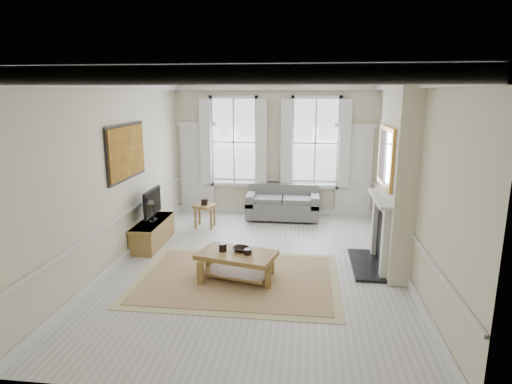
# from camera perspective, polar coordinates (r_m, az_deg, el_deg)

# --- Properties ---
(floor) EXTENTS (7.20, 7.20, 0.00)m
(floor) POSITION_cam_1_polar(r_m,az_deg,el_deg) (8.11, 0.33, -9.71)
(floor) COLOR #B7B5AD
(floor) RESTS_ON ground
(ceiling) EXTENTS (7.20, 7.20, 0.00)m
(ceiling) POSITION_cam_1_polar(r_m,az_deg,el_deg) (7.48, 0.37, 15.05)
(ceiling) COLOR white
(ceiling) RESTS_ON back_wall
(back_wall) EXTENTS (5.20, 0.00, 5.20)m
(back_wall) POSITION_cam_1_polar(r_m,az_deg,el_deg) (11.16, 2.45, 5.64)
(back_wall) COLOR beige
(back_wall) RESTS_ON floor
(left_wall) EXTENTS (0.00, 7.20, 7.20)m
(left_wall) POSITION_cam_1_polar(r_m,az_deg,el_deg) (8.32, -17.76, 2.46)
(left_wall) COLOR beige
(left_wall) RESTS_ON floor
(right_wall) EXTENTS (0.00, 7.20, 7.20)m
(right_wall) POSITION_cam_1_polar(r_m,az_deg,el_deg) (7.77, 19.77, 1.60)
(right_wall) COLOR beige
(right_wall) RESTS_ON floor
(window_left) EXTENTS (1.26, 0.20, 2.20)m
(window_left) POSITION_cam_1_polar(r_m,az_deg,el_deg) (11.21, -2.95, 6.70)
(window_left) COLOR #B2BCC6
(window_left) RESTS_ON back_wall
(window_right) EXTENTS (1.26, 0.20, 2.20)m
(window_right) POSITION_cam_1_polar(r_m,az_deg,el_deg) (11.05, 7.91, 6.50)
(window_right) COLOR #B2BCC6
(window_right) RESTS_ON back_wall
(door_left) EXTENTS (0.90, 0.08, 2.30)m
(door_left) POSITION_cam_1_polar(r_m,az_deg,el_deg) (11.54, -7.80, 3.01)
(door_left) COLOR silver
(door_left) RESTS_ON floor
(door_right) EXTENTS (0.90, 0.08, 2.30)m
(door_right) POSITION_cam_1_polar(r_m,az_deg,el_deg) (11.24, 12.90, 2.53)
(door_right) COLOR silver
(door_right) RESTS_ON floor
(painting) EXTENTS (0.05, 1.66, 1.06)m
(painting) POSITION_cam_1_polar(r_m,az_deg,el_deg) (8.52, -16.85, 5.15)
(painting) COLOR #AB7D1D
(painting) RESTS_ON left_wall
(chimney_breast) EXTENTS (0.35, 1.70, 3.38)m
(chimney_breast) POSITION_cam_1_polar(r_m,az_deg,el_deg) (7.93, 18.23, 1.93)
(chimney_breast) COLOR beige
(chimney_breast) RESTS_ON floor
(hearth) EXTENTS (0.55, 1.50, 0.05)m
(hearth) POSITION_cam_1_polar(r_m,az_deg,el_deg) (8.32, 14.49, -9.36)
(hearth) COLOR black
(hearth) RESTS_ON floor
(fireplace) EXTENTS (0.21, 1.45, 1.33)m
(fireplace) POSITION_cam_1_polar(r_m,az_deg,el_deg) (8.12, 16.18, -4.73)
(fireplace) COLOR silver
(fireplace) RESTS_ON floor
(mirror) EXTENTS (0.06, 1.26, 1.06)m
(mirror) POSITION_cam_1_polar(r_m,az_deg,el_deg) (7.83, 16.86, 4.49)
(mirror) COLOR #BA8633
(mirror) RESTS_ON chimney_breast
(sofa) EXTENTS (1.81, 0.88, 0.85)m
(sofa) POSITION_cam_1_polar(r_m,az_deg,el_deg) (10.92, 3.59, -1.73)
(sofa) COLOR slate
(sofa) RESTS_ON floor
(side_table) EXTENTS (0.58, 0.58, 0.55)m
(side_table) POSITION_cam_1_polar(r_m,az_deg,el_deg) (10.26, -6.83, -2.29)
(side_table) COLOR brown
(side_table) RESTS_ON floor
(rug) EXTENTS (3.50, 2.60, 0.02)m
(rug) POSITION_cam_1_polar(r_m,az_deg,el_deg) (7.55, -2.55, -11.45)
(rug) COLOR #A78056
(rug) RESTS_ON floor
(coffee_table) EXTENTS (1.44, 1.05, 0.49)m
(coffee_table) POSITION_cam_1_polar(r_m,az_deg,el_deg) (7.39, -2.58, -8.69)
(coffee_table) COLOR brown
(coffee_table) RESTS_ON rug
(ceramic_pot_a) EXTENTS (0.14, 0.14, 0.14)m
(ceramic_pot_a) POSITION_cam_1_polar(r_m,az_deg,el_deg) (7.43, -4.45, -7.37)
(ceramic_pot_a) COLOR black
(ceramic_pot_a) RESTS_ON coffee_table
(ceramic_pot_b) EXTENTS (0.13, 0.13, 0.10)m
(ceramic_pot_b) POSITION_cam_1_polar(r_m,az_deg,el_deg) (7.27, -1.09, -7.96)
(ceramic_pot_b) COLOR black
(ceramic_pot_b) RESTS_ON coffee_table
(bowl) EXTENTS (0.36, 0.36, 0.07)m
(bowl) POSITION_cam_1_polar(r_m,az_deg,el_deg) (7.43, -2.08, -7.59)
(bowl) COLOR black
(bowl) RESTS_ON coffee_table
(tv_stand) EXTENTS (0.47, 1.46, 0.52)m
(tv_stand) POSITION_cam_1_polar(r_m,az_deg,el_deg) (9.32, -13.57, -5.31)
(tv_stand) COLOR brown
(tv_stand) RESTS_ON floor
(tv) EXTENTS (0.08, 0.90, 0.68)m
(tv) POSITION_cam_1_polar(r_m,az_deg,el_deg) (9.13, -13.66, -1.41)
(tv) COLOR black
(tv) RESTS_ON tv_stand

